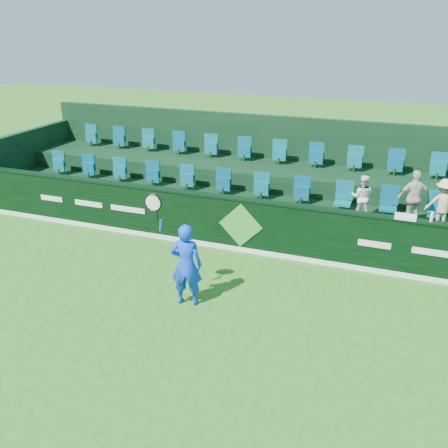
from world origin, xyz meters
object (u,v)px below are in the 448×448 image
at_px(drinks_bottle, 432,217).
at_px(spectator_right, 443,204).
at_px(tennis_player, 186,264).
at_px(spectator_middle, 414,198).
at_px(towel, 405,217).
at_px(spectator_left, 362,197).

bearing_deg(drinks_bottle, spectator_right, 76.84).
xyz_separation_m(tennis_player, spectator_middle, (4.03, 3.85, 0.59)).
bearing_deg(towel, spectator_left, 132.23).
xyz_separation_m(tennis_player, spectator_left, (2.87, 3.85, 0.47)).
relative_size(spectator_middle, towel, 2.98).
distance_m(tennis_player, towel, 4.78).
relative_size(spectator_left, towel, 2.46).
bearing_deg(drinks_bottle, spectator_middle, 108.24).
bearing_deg(spectator_right, towel, 57.90).
bearing_deg(tennis_player, spectator_left, 53.27).
xyz_separation_m(spectator_right, drinks_bottle, (-0.26, -1.12, 0.06)).
height_order(tennis_player, towel, tennis_player).
bearing_deg(towel, tennis_player, -144.93).
bearing_deg(spectator_middle, spectator_right, 162.08).
height_order(towel, drinks_bottle, drinks_bottle).
relative_size(tennis_player, drinks_bottle, 11.48).
height_order(spectator_middle, towel, spectator_middle).
xyz_separation_m(tennis_player, drinks_bottle, (4.40, 2.73, 0.58)).
xyz_separation_m(spectator_left, spectator_right, (1.79, 0.00, 0.05)).
distance_m(spectator_middle, drinks_bottle, 1.18).
bearing_deg(spectator_left, tennis_player, 54.07).
bearing_deg(tennis_player, towel, 35.07).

